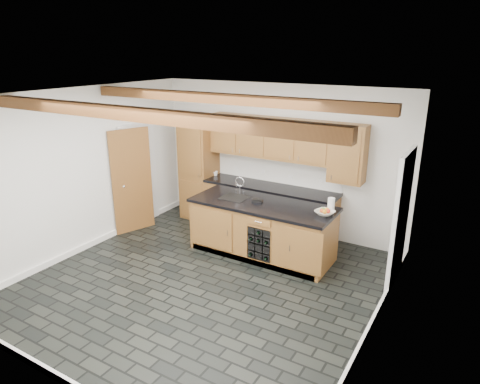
{
  "coord_description": "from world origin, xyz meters",
  "views": [
    {
      "loc": [
        3.41,
        -4.67,
        3.38
      ],
      "look_at": [
        0.16,
        0.8,
        1.25
      ],
      "focal_mm": 32.0,
      "sensor_mm": 36.0,
      "label": 1
    }
  ],
  "objects_px": {
    "kitchen_scale": "(257,200)",
    "fruit_bowl": "(325,213)",
    "paper_towel": "(331,205)",
    "island": "(262,229)"
  },
  "relations": [
    {
      "from": "kitchen_scale",
      "to": "paper_towel",
      "type": "xyz_separation_m",
      "value": [
        1.23,
        0.16,
        0.09
      ]
    },
    {
      "from": "fruit_bowl",
      "to": "paper_towel",
      "type": "bearing_deg",
      "value": 75.68
    },
    {
      "from": "kitchen_scale",
      "to": "fruit_bowl",
      "type": "height_order",
      "value": "fruit_bowl"
    },
    {
      "from": "paper_towel",
      "to": "fruit_bowl",
      "type": "bearing_deg",
      "value": -104.32
    },
    {
      "from": "paper_towel",
      "to": "island",
      "type": "bearing_deg",
      "value": -170.13
    },
    {
      "from": "island",
      "to": "paper_towel",
      "type": "distance_m",
      "value": 1.27
    },
    {
      "from": "island",
      "to": "kitchen_scale",
      "type": "relative_size",
      "value": 13.18
    },
    {
      "from": "kitchen_scale",
      "to": "paper_towel",
      "type": "height_order",
      "value": "paper_towel"
    },
    {
      "from": "island",
      "to": "paper_towel",
      "type": "bearing_deg",
      "value": 9.87
    },
    {
      "from": "kitchen_scale",
      "to": "fruit_bowl",
      "type": "bearing_deg",
      "value": -9.99
    }
  ]
}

